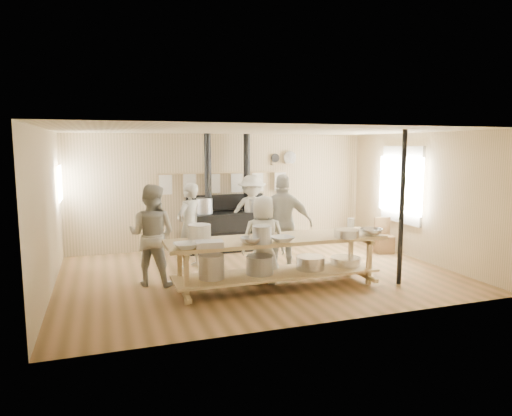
# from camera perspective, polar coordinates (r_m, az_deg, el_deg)

# --- Properties ---
(ground) EXTENTS (7.00, 7.00, 0.00)m
(ground) POSITION_cam_1_polar(r_m,az_deg,el_deg) (8.46, 0.39, -8.22)
(ground) COLOR brown
(ground) RESTS_ON ground
(room_shell) EXTENTS (7.00, 7.00, 7.00)m
(room_shell) POSITION_cam_1_polar(r_m,az_deg,el_deg) (8.17, 0.40, 2.80)
(room_shell) COLOR tan
(room_shell) RESTS_ON ground
(window_right) EXTENTS (0.09, 1.50, 1.65)m
(window_right) POSITION_cam_1_polar(r_m,az_deg,el_deg) (10.35, 17.75, 2.79)
(window_right) COLOR beige
(window_right) RESTS_ON ground
(left_opening) EXTENTS (0.00, 0.90, 0.90)m
(left_opening) POSITION_cam_1_polar(r_m,az_deg,el_deg) (9.75, -23.31, 2.83)
(left_opening) COLOR white
(left_opening) RESTS_ON ground
(stove) EXTENTS (1.90, 0.75, 2.60)m
(stove) POSITION_cam_1_polar(r_m,az_deg,el_deg) (10.32, -3.50, -2.35)
(stove) COLOR black
(stove) RESTS_ON ground
(towel_rail) EXTENTS (3.00, 0.04, 0.47)m
(towel_rail) POSITION_cam_1_polar(r_m,az_deg,el_deg) (10.46, -3.92, 3.55)
(towel_rail) COLOR tan
(towel_rail) RESTS_ON ground
(back_wall_shelf) EXTENTS (0.63, 0.14, 0.32)m
(back_wall_shelf) POSITION_cam_1_polar(r_m,az_deg,el_deg) (10.94, 3.49, 6.04)
(back_wall_shelf) COLOR tan
(back_wall_shelf) RESTS_ON ground
(prep_table) EXTENTS (3.60, 0.90, 0.85)m
(prep_table) POSITION_cam_1_polar(r_m,az_deg,el_deg) (7.51, 2.59, -6.19)
(prep_table) COLOR tan
(prep_table) RESTS_ON ground
(support_post) EXTENTS (0.08, 0.08, 2.60)m
(support_post) POSITION_cam_1_polar(r_m,az_deg,el_deg) (7.97, 17.77, -0.04)
(support_post) COLOR black
(support_post) RESTS_ON ground
(cook_far_left) EXTENTS (0.71, 0.69, 1.64)m
(cook_far_left) POSITION_cam_1_polar(r_m,az_deg,el_deg) (8.80, -8.34, -2.21)
(cook_far_left) COLOR #ABAA98
(cook_far_left) RESTS_ON ground
(cook_left) EXTENTS (1.03, 0.96, 1.70)m
(cook_left) POSITION_cam_1_polar(r_m,az_deg,el_deg) (7.85, -12.88, -3.30)
(cook_left) COLOR #ABAA98
(cook_left) RESTS_ON ground
(cook_center) EXTENTS (0.84, 0.66, 1.51)m
(cook_center) POSITION_cam_1_polar(r_m,az_deg,el_deg) (7.74, 0.94, -3.97)
(cook_center) COLOR #ABAA98
(cook_center) RESTS_ON ground
(cook_right) EXTENTS (1.15, 0.84, 1.82)m
(cook_right) POSITION_cam_1_polar(r_m,az_deg,el_deg) (8.44, 3.43, -1.95)
(cook_right) COLOR #ABAA98
(cook_right) RESTS_ON ground
(cook_by_window) EXTENTS (1.18, 0.80, 1.69)m
(cook_by_window) POSITION_cam_1_polar(r_m,az_deg,el_deg) (10.25, -0.52, -0.58)
(cook_by_window) COLOR #ABAA98
(cook_by_window) RESTS_ON ground
(chair) EXTENTS (0.43, 0.43, 0.77)m
(chair) POSITION_cam_1_polar(r_m,az_deg,el_deg) (10.43, 15.70, -4.17)
(chair) COLOR brown
(chair) RESTS_ON ground
(bowl_white_a) EXTENTS (0.39, 0.39, 0.09)m
(bowl_white_a) POSITION_cam_1_polar(r_m,az_deg,el_deg) (6.71, -8.75, -4.69)
(bowl_white_a) COLOR white
(bowl_white_a) RESTS_ON prep_table
(bowl_steel_a) EXTENTS (0.46, 0.46, 0.11)m
(bowl_steel_a) POSITION_cam_1_polar(r_m,az_deg,el_deg) (6.94, -0.62, -4.10)
(bowl_steel_a) COLOR silver
(bowl_steel_a) RESTS_ON prep_table
(bowl_white_b) EXTENTS (0.41, 0.41, 0.09)m
(bowl_white_b) POSITION_cam_1_polar(r_m,az_deg,el_deg) (7.12, 3.29, -3.90)
(bowl_white_b) COLOR white
(bowl_white_b) RESTS_ON prep_table
(bowl_steel_b) EXTENTS (0.47, 0.47, 0.12)m
(bowl_steel_b) POSITION_cam_1_polar(r_m,az_deg,el_deg) (7.84, 14.18, -2.93)
(bowl_steel_b) COLOR silver
(bowl_steel_b) RESTS_ON prep_table
(roasting_pan) EXTENTS (0.43, 0.32, 0.09)m
(roasting_pan) POSITION_cam_1_polar(r_m,az_deg,el_deg) (6.78, -5.87, -4.51)
(roasting_pan) COLOR #B2B2B7
(roasting_pan) RESTS_ON prep_table
(mixing_bowl_large) EXTENTS (0.41, 0.41, 0.13)m
(mixing_bowl_large) POSITION_cam_1_polar(r_m,az_deg,el_deg) (7.60, 11.25, -3.12)
(mixing_bowl_large) COLOR silver
(mixing_bowl_large) RESTS_ON prep_table
(bucket_galv) EXTENTS (0.38, 0.38, 0.27)m
(bucket_galv) POSITION_cam_1_polar(r_m,az_deg,el_deg) (6.98, 0.74, -3.34)
(bucket_galv) COLOR gray
(bucket_galv) RESTS_ON prep_table
(deep_bowl_enamel) EXTENTS (0.40, 0.40, 0.23)m
(deep_bowl_enamel) POSITION_cam_1_polar(r_m,az_deg,el_deg) (7.39, -7.08, -2.94)
(deep_bowl_enamel) COLOR white
(deep_bowl_enamel) RESTS_ON prep_table
(pitcher) EXTENTS (0.15, 0.15, 0.19)m
(pitcher) POSITION_cam_1_polar(r_m,az_deg,el_deg) (8.39, 11.75, -1.90)
(pitcher) COLOR white
(pitcher) RESTS_ON prep_table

